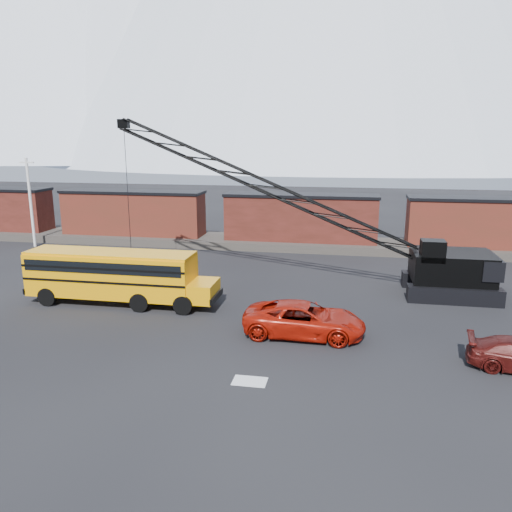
{
  "coord_description": "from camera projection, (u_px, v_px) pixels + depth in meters",
  "views": [
    {
      "loc": [
        4.17,
        -22.32,
        9.72
      ],
      "look_at": [
        -1.01,
        5.52,
        3.0
      ],
      "focal_mm": 35.0,
      "sensor_mm": 36.0,
      "label": 1
    }
  ],
  "objects": [
    {
      "name": "boxcar_mid",
      "position": [
        301.0,
        217.0,
        44.74
      ],
      "size": [
        13.7,
        3.1,
        4.17
      ],
      "color": "#581F18",
      "rests_on": "gravel_berm"
    },
    {
      "name": "boxcar_east_near",
      "position": [
        491.0,
        223.0,
        41.89
      ],
      "size": [
        13.7,
        3.1,
        4.17
      ],
      "color": "#4D2116",
      "rests_on": "gravel_berm"
    },
    {
      "name": "gravel_berm",
      "position": [
        300.0,
        244.0,
        45.3
      ],
      "size": [
        120.0,
        5.0,
        0.7
      ],
      "primitive_type": "cube",
      "color": "#48413B",
      "rests_on": "ground"
    },
    {
      "name": "school_bus",
      "position": [
        117.0,
        275.0,
        29.63
      ],
      "size": [
        11.65,
        2.65,
        3.19
      ],
      "color": "orange",
      "rests_on": "ground"
    },
    {
      "name": "utility_pole",
      "position": [
        31.0,
        201.0,
        44.86
      ],
      "size": [
        1.4,
        0.24,
        8.0
      ],
      "color": "silver",
      "rests_on": "ground"
    },
    {
      "name": "boxcar_west_near",
      "position": [
        133.0,
        213.0,
        47.59
      ],
      "size": [
        13.7,
        3.1,
        4.17
      ],
      "color": "#4D2116",
      "rests_on": "gravel_berm"
    },
    {
      "name": "red_pickup",
      "position": [
        304.0,
        319.0,
        25.01
      ],
      "size": [
        6.11,
        2.89,
        1.69
      ],
      "primitive_type": "imported",
      "rotation": [
        0.0,
        0.0,
        1.56
      ],
      "color": "#A31407",
      "rests_on": "ground"
    },
    {
      "name": "ground",
      "position": [
        256.0,
        342.0,
        24.34
      ],
      "size": [
        160.0,
        160.0,
        0.0
      ],
      "primitive_type": "plane",
      "color": "black",
      "rests_on": "ground"
    },
    {
      "name": "crawler_crane",
      "position": [
        302.0,
        203.0,
        32.17
      ],
      "size": [
        24.7,
        4.2,
        11.14
      ],
      "color": "black",
      "rests_on": "ground"
    },
    {
      "name": "snow_patch",
      "position": [
        250.0,
        381.0,
        20.42
      ],
      "size": [
        1.4,
        0.9,
        0.02
      ],
      "primitive_type": "cube",
      "color": "silver",
      "rests_on": "ground"
    }
  ]
}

